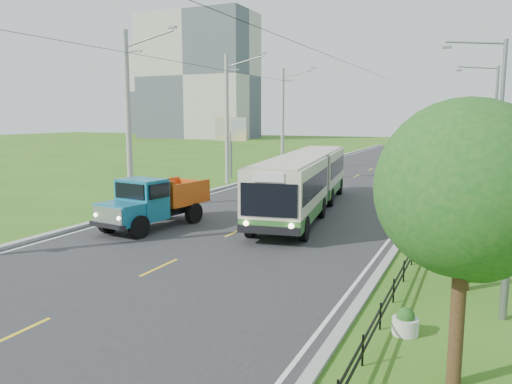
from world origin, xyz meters
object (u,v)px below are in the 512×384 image
Objects in this scene: pole_near at (129,119)px; tree_third at (477,148)px; planter_front at (405,323)px; planter_near at (435,246)px; planter_mid at (448,211)px; bus at (305,178)px; tree_fourth at (478,149)px; tree_fifth at (479,139)px; pole_mid at (227,119)px; streetlight_far at (492,121)px; dump_truck at (154,199)px; billboard_left at (231,133)px; tree_second at (473,175)px; tree_back at (480,139)px; streetlight_mid at (497,123)px; streetlight_near at (510,130)px; tree_front at (468,198)px; planter_far at (456,191)px; pole_far at (283,118)px.

pole_near is 18.17m from tree_third.
planter_front is 8.00m from planter_near.
planter_mid is 7.80m from bus.
tree_fifth reaches higher than tree_fourth.
pole_mid is (0.00, 12.00, 0.00)m from pole_near.
tree_fifth is 8.66× the size of planter_near.
planter_front is (-2.04, -30.00, -4.62)m from streetlight_far.
planter_mid is at bearing 42.55° from dump_truck.
tree_fifth is 1.12× the size of billboard_left.
streetlight_far is 13.54× the size of planter_front.
planter_front is at bearing -22.26° from dump_truck.
tree_second is 0.96× the size of tree_back.
tree_fourth is 0.98× the size of tree_back.
streetlight_mid is 1.52× the size of dump_truck.
dump_truck is (-14.62, -8.71, -3.54)m from streetlight_mid.
tree_fourth reaches higher than billboard_left.
streetlight_near is at bearing 44.40° from planter_front.
tree_back is at bearing 49.87° from bus.
pole_mid reaches higher than tree_front.
dump_truck is (-13.83, 9.15, -2.35)m from tree_front.
tree_back reaches higher than billboard_left.
bus is at bearing 118.50° from tree_front.
dump_truck is at bearing -126.96° from planter_far.
billboard_left is at bearing 140.67° from tree_third.
tree_fifth is 20.18m from streetlight_near.
tree_third is 14.36m from dump_truck.
streetlight_mid and streetlight_far have the same top height.
pole_far is at bearing 121.99° from planter_near.
tree_second is at bearing -90.00° from tree_third.
streetlight_mid reaches higher than planter_front.
pole_far is (0.00, 12.00, 0.00)m from pole_mid.
pole_near is at bearing 169.91° from planter_near.
dump_truck is at bearing -123.55° from tree_back.
streetlight_mid is 9.46m from planter_far.
pole_far is 1.72× the size of tree_fifth.
pole_mid is 1.85× the size of tree_fourth.
streetlight_near is at bearing 78.49° from tree_front.
tree_third is 9.72m from bus.
streetlight_mid reaches higher than billboard_left.
dump_truck reaches higher than planter_near.
pole_near is 1.92× the size of billboard_left.
streetlight_mid is 0.55× the size of bus.
tree_back is 8.21× the size of planter_near.
planter_near is (-1.26, 3.86, -3.23)m from tree_second.
tree_second is at bearing -20.74° from pole_near.
pole_mid is 1.10× the size of streetlight_mid.
tree_fourth is at bearing 90.00° from tree_second.
planter_mid is at bearing -22.54° from pole_mid.
pole_near is 20.70m from planter_front.
tree_third is (0.00, 12.00, 0.27)m from tree_front.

